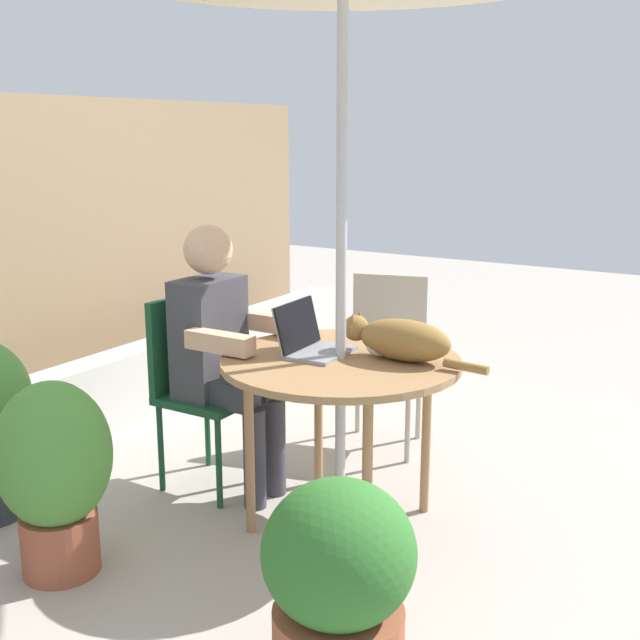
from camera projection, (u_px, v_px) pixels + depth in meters
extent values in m
plane|color=#ADA399|center=(340.00, 521.00, 3.46)|extent=(14.00, 14.00, 0.00)
cube|color=beige|center=(67.00, 408.00, 4.26)|extent=(5.36, 0.20, 0.41)
cylinder|color=#9E754C|center=(341.00, 362.00, 3.30)|extent=(1.00, 1.00, 0.03)
cylinder|color=#9E754C|center=(319.00, 414.00, 3.75)|extent=(0.04, 0.04, 0.70)
cylinder|color=#9E754C|center=(250.00, 453.00, 3.29)|extent=(0.04, 0.04, 0.70)
cylinder|color=#9E754C|center=(367.00, 483.00, 3.02)|extent=(0.04, 0.04, 0.70)
cylinder|color=#9E754C|center=(426.00, 437.00, 3.47)|extent=(0.04, 0.04, 0.70)
cylinder|color=#B7B7BC|center=(341.00, 252.00, 3.19)|extent=(0.04, 0.04, 2.35)
cube|color=#194C2D|center=(211.00, 397.00, 3.71)|extent=(0.40, 0.40, 0.04)
cube|color=#194C2D|center=(179.00, 342.00, 3.74)|extent=(0.40, 0.04, 0.44)
cylinder|color=#194C2D|center=(207.00, 425.00, 3.99)|extent=(0.03, 0.03, 0.43)
cylinder|color=#194C2D|center=(161.00, 448.00, 3.71)|extent=(0.03, 0.03, 0.43)
cylinder|color=#194C2D|center=(219.00, 463.00, 3.54)|extent=(0.03, 0.03, 0.43)
cylinder|color=#194C2D|center=(263.00, 439.00, 3.82)|extent=(0.03, 0.03, 0.43)
cube|color=#B2A899|center=(382.00, 367.00, 4.18)|extent=(0.49, 0.49, 0.04)
cube|color=#B2A899|center=(390.00, 315.00, 4.29)|extent=(0.14, 0.40, 0.44)
cylinder|color=#B2A899|center=(419.00, 401.00, 4.34)|extent=(0.03, 0.03, 0.43)
cylinder|color=#B2A899|center=(358.00, 396.00, 4.43)|extent=(0.03, 0.03, 0.43)
cylinder|color=#B2A899|center=(342.00, 416.00, 4.12)|extent=(0.03, 0.03, 0.43)
cylinder|color=#B2A899|center=(408.00, 423.00, 4.02)|extent=(0.03, 0.03, 0.43)
cube|color=#3F3F47|center=(209.00, 337.00, 3.64)|extent=(0.34, 0.20, 0.54)
sphere|color=#DBAD89|center=(208.00, 250.00, 3.54)|extent=(0.22, 0.22, 0.22)
cube|color=#383842|center=(226.00, 393.00, 3.55)|extent=(0.12, 0.30, 0.12)
cylinder|color=#383842|center=(255.00, 459.00, 3.54)|extent=(0.10, 0.10, 0.46)
cube|color=#383842|center=(247.00, 383.00, 3.68)|extent=(0.12, 0.30, 0.12)
cylinder|color=#383842|center=(275.00, 447.00, 3.67)|extent=(0.10, 0.10, 0.46)
cube|color=#DBAD89|center=(220.00, 342.00, 3.35)|extent=(0.08, 0.32, 0.08)
cube|color=#DBAD89|center=(274.00, 323.00, 3.69)|extent=(0.08, 0.32, 0.08)
cube|color=gray|center=(320.00, 352.00, 3.35)|extent=(0.31, 0.23, 0.02)
cube|color=black|center=(298.00, 324.00, 3.38)|extent=(0.30, 0.07, 0.20)
cube|color=gray|center=(296.00, 324.00, 3.38)|extent=(0.30, 0.07, 0.20)
ellipsoid|color=olive|center=(405.00, 340.00, 3.25)|extent=(0.20, 0.40, 0.17)
sphere|color=olive|center=(356.00, 328.00, 3.36)|extent=(0.11, 0.11, 0.11)
ellipsoid|color=white|center=(381.00, 345.00, 3.31)|extent=(0.12, 0.12, 0.09)
cylinder|color=olive|center=(466.00, 367.00, 3.09)|extent=(0.04, 0.18, 0.04)
cone|color=olive|center=(360.00, 315.00, 3.37)|extent=(0.04, 0.04, 0.03)
cone|color=olive|center=(353.00, 318.00, 3.33)|extent=(0.04, 0.04, 0.03)
cylinder|color=#9E5138|center=(60.00, 542.00, 3.05)|extent=(0.29, 0.29, 0.24)
ellipsoid|color=#4C8C38|center=(53.00, 454.00, 2.96)|extent=(0.43, 0.43, 0.56)
ellipsoid|color=#2D6B28|center=(339.00, 553.00, 2.34)|extent=(0.46, 0.46, 0.44)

